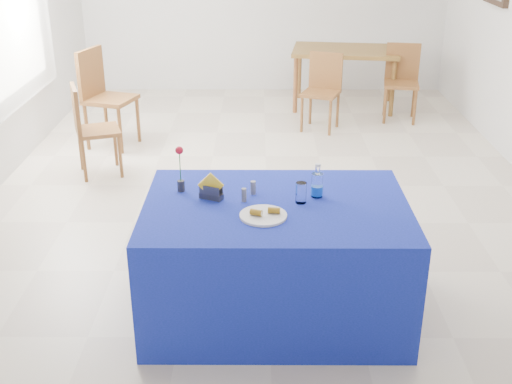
# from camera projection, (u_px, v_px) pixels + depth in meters

# --- Properties ---
(floor) EXTENTS (7.00, 7.00, 0.00)m
(floor) POSITION_uv_depth(u_px,v_px,m) (266.00, 186.00, 6.03)
(floor) COLOR beige
(floor) RESTS_ON ground
(window_pane) EXTENTS (0.04, 1.50, 1.60)m
(window_pane) POSITION_uv_depth(u_px,v_px,m) (9.00, 4.00, 6.14)
(window_pane) COLOR white
(window_pane) RESTS_ON room_shell
(curtain) EXTENTS (0.04, 1.75, 1.85)m
(curtain) POSITION_uv_depth(u_px,v_px,m) (16.00, 4.00, 6.14)
(curtain) COLOR white
(curtain) RESTS_ON room_shell
(plate) EXTENTS (0.28, 0.28, 0.01)m
(plate) POSITION_uv_depth(u_px,v_px,m) (263.00, 216.00, 3.69)
(plate) COLOR silver
(plate) RESTS_ON blue_table
(drinking_glass) EXTENTS (0.07, 0.07, 0.13)m
(drinking_glass) POSITION_uv_depth(u_px,v_px,m) (301.00, 193.00, 3.84)
(drinking_glass) COLOR white
(drinking_glass) RESTS_ON blue_table
(salt_shaker) EXTENTS (0.03, 0.03, 0.08)m
(salt_shaker) POSITION_uv_depth(u_px,v_px,m) (253.00, 188.00, 3.97)
(salt_shaker) COLOR slate
(salt_shaker) RESTS_ON blue_table
(pepper_shaker) EXTENTS (0.03, 0.03, 0.08)m
(pepper_shaker) POSITION_uv_depth(u_px,v_px,m) (244.00, 195.00, 3.87)
(pepper_shaker) COLOR #5E5E63
(pepper_shaker) RESTS_ON blue_table
(blue_table) EXTENTS (1.60, 1.10, 0.76)m
(blue_table) POSITION_uv_depth(u_px,v_px,m) (275.00, 259.00, 4.01)
(blue_table) COLOR navy
(blue_table) RESTS_ON floor
(water_bottle) EXTENTS (0.07, 0.07, 0.21)m
(water_bottle) POSITION_uv_depth(u_px,v_px,m) (317.00, 186.00, 3.93)
(water_bottle) COLOR white
(water_bottle) RESTS_ON blue_table
(napkin_holder) EXTENTS (0.16, 0.11, 0.17)m
(napkin_holder) POSITION_uv_depth(u_px,v_px,m) (211.00, 191.00, 3.90)
(napkin_holder) COLOR #333337
(napkin_holder) RESTS_ON blue_table
(rose_vase) EXTENTS (0.05, 0.05, 0.30)m
(rose_vase) POSITION_uv_depth(u_px,v_px,m) (180.00, 170.00, 3.97)
(rose_vase) COLOR #28292E
(rose_vase) RESTS_ON blue_table
(oak_table) EXTENTS (1.41, 1.01, 0.76)m
(oak_table) POSITION_uv_depth(u_px,v_px,m) (345.00, 55.00, 8.16)
(oak_table) COLOR brown
(oak_table) RESTS_ON floor
(chair_bg_left) EXTENTS (0.51, 0.51, 0.88)m
(chair_bg_left) POSITION_uv_depth(u_px,v_px,m) (323.00, 86.00, 7.42)
(chair_bg_left) COLOR brown
(chair_bg_left) RESTS_ON floor
(chair_bg_right) EXTENTS (0.47, 0.47, 0.91)m
(chair_bg_right) POSITION_uv_depth(u_px,v_px,m) (402.00, 76.00, 7.76)
(chair_bg_right) COLOR brown
(chair_bg_right) RESTS_ON floor
(chair_win_a) EXTENTS (0.51, 0.51, 0.89)m
(chair_win_a) POSITION_uv_depth(u_px,v_px,m) (88.00, 124.00, 6.08)
(chair_win_a) COLOR brown
(chair_win_a) RESTS_ON floor
(chair_win_b) EXTENTS (0.59, 0.59, 1.05)m
(chair_win_b) POSITION_uv_depth(u_px,v_px,m) (102.00, 91.00, 6.83)
(chair_win_b) COLOR brown
(chair_win_b) RESTS_ON floor
(banana_pieces) EXTENTS (0.18, 0.08, 0.04)m
(banana_pieces) POSITION_uv_depth(u_px,v_px,m) (265.00, 211.00, 3.68)
(banana_pieces) COLOR gold
(banana_pieces) RESTS_ON plate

